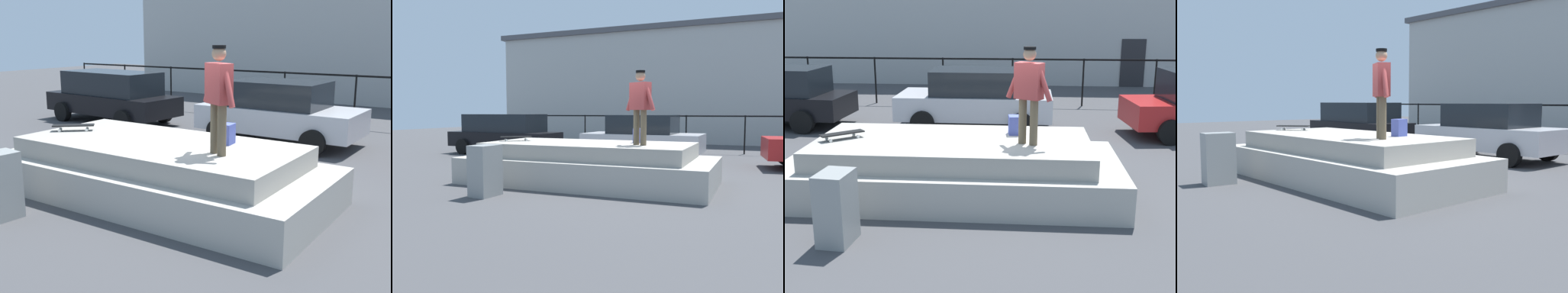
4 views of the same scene
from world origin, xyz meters
TOP-DOWN VIEW (x-y plane):
  - ground_plane at (0.00, 0.00)m, footprint 60.00×60.00m
  - concrete_ledge at (-0.88, -0.33)m, footprint 6.03×2.89m
  - skateboarder at (0.47, -0.57)m, footprint 0.82×0.50m
  - skateboard at (-2.88, -0.49)m, footprint 0.73×0.67m
  - backpack at (0.21, 0.15)m, footprint 0.23×0.30m
  - car_black_hatchback_near at (-6.89, 4.86)m, footprint 4.75×2.29m
  - car_silver_sedan_mid at (-0.96, 4.99)m, footprint 4.27×2.21m
  - utility_box at (-2.27, -2.62)m, footprint 0.49×0.64m
  - fence_row at (0.00, 8.55)m, footprint 24.06×0.06m
  - warehouse_building at (0.00, 16.46)m, footprint 25.28×6.82m

SIDE VIEW (x-z plane):
  - ground_plane at x=0.00m, z-range 0.00..0.00m
  - concrete_ledge at x=-0.88m, z-range -0.04..0.96m
  - utility_box at x=-2.27m, z-range 0.00..1.07m
  - car_silver_sedan_mid at x=-0.96m, z-range 0.02..1.67m
  - car_black_hatchback_near at x=-6.89m, z-range 0.06..1.72m
  - skateboard at x=-2.88m, z-range 1.04..1.16m
  - fence_row at x=0.00m, z-range 0.36..1.98m
  - backpack at x=0.21m, z-range 1.00..1.35m
  - skateboarder at x=0.47m, z-range 1.13..2.81m
  - warehouse_building at x=0.00m, z-range 0.01..6.66m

